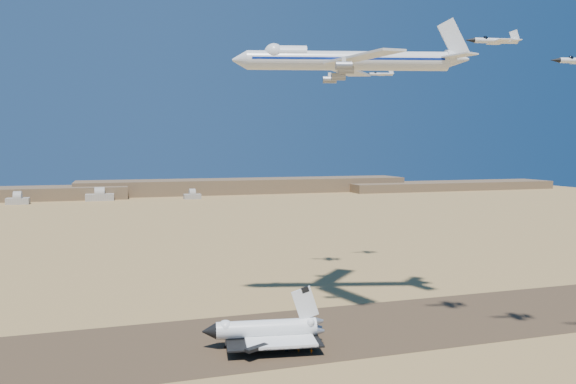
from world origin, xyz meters
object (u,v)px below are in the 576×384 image
object	(u,v)px
shuttle	(265,331)
chase_jet_e	(335,68)
chase_jet_a	(495,41)
crew_b	(297,346)
crew_a	(299,349)
carrier_747	(341,61)
crew_c	(312,352)
chase_jet_f	(380,74)

from	to	relation	value
shuttle	chase_jet_e	world-z (taller)	chase_jet_e
chase_jet_a	crew_b	bearing A→B (deg)	178.11
chase_jet_e	shuttle	bearing A→B (deg)	-104.86
crew_b	crew_a	bearing A→B (deg)	152.53
chase_jet_a	chase_jet_e	distance (m)	93.00
carrier_747	chase_jet_a	size ratio (longest dim) A/B	5.05
crew_a	crew_c	size ratio (longest dim) A/B	1.06
carrier_747	crew_a	bearing A→B (deg)	-114.07
crew_a	crew_b	distance (m)	2.19
carrier_747	crew_c	xyz separation A→B (m)	(-23.08, -35.19, -87.47)
carrier_747	chase_jet_a	xyz separation A→B (m)	(29.87, -42.43, 0.89)
chase_jet_e	chase_jet_f	xyz separation A→B (m)	(27.59, 11.51, -0.01)
crew_c	chase_jet_e	world-z (taller)	chase_jet_e
shuttle	crew_c	distance (m)	15.39
shuttle	chase_jet_f	xyz separation A→B (m)	(79.68, 86.14, 88.36)
chase_jet_f	crew_c	bearing A→B (deg)	-113.24
shuttle	chase_jet_e	bearing A→B (deg)	63.66
shuttle	crew_c	world-z (taller)	shuttle
crew_a	chase_jet_f	distance (m)	149.54
shuttle	carrier_747	size ratio (longest dim) A/B	0.44
crew_a	chase_jet_e	xyz separation A→B (m)	(44.15, 81.91, 92.15)
carrier_747	chase_jet_f	size ratio (longest dim) A/B	5.90
crew_b	chase_jet_a	world-z (taller)	chase_jet_a
shuttle	chase_jet_f	size ratio (longest dim) A/B	2.59
crew_a	crew_b	world-z (taller)	crew_a
crew_c	chase_jet_a	world-z (taller)	chase_jet_a
crew_b	chase_jet_e	bearing A→B (deg)	-53.46
carrier_747	crew_a	size ratio (longest dim) A/B	44.29
crew_a	chase_jet_f	world-z (taller)	chase_jet_f
crew_b	chase_jet_e	distance (m)	129.62
chase_jet_a	chase_jet_f	xyz separation A→B (m)	(15.99, 103.71, 3.83)
chase_jet_e	crew_a	bearing A→B (deg)	-98.27
crew_a	crew_c	distance (m)	4.15
crew_b	chase_jet_a	size ratio (longest dim) A/B	0.10
carrier_747	chase_jet_f	distance (m)	76.69
crew_b	chase_jet_f	bearing A→B (deg)	-62.68
crew_c	crew_a	bearing A→B (deg)	-12.79
carrier_747	crew_a	distance (m)	96.67
chase_jet_a	shuttle	bearing A→B (deg)	175.33
crew_c	chase_jet_a	bearing A→B (deg)	-153.06
shuttle	chase_jet_a	xyz separation A→B (m)	(63.69, -17.57, 84.53)
chase_jet_a	chase_jet_f	bearing A→B (deg)	91.98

